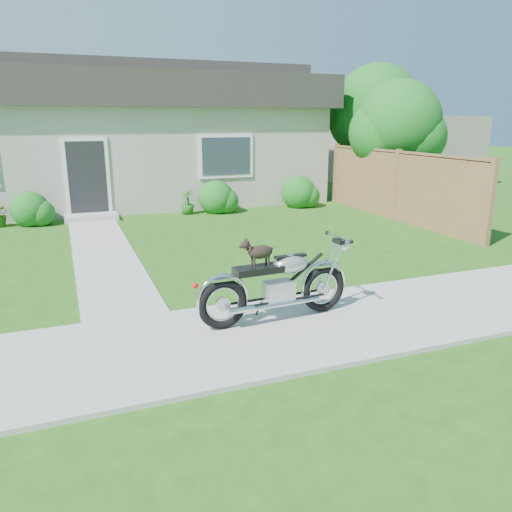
% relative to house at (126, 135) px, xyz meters
% --- Properties ---
extents(ground, '(80.00, 80.00, 0.00)m').
position_rel_house_xyz_m(ground, '(0.00, -11.99, -2.16)').
color(ground, '#235114').
rests_on(ground, ground).
extents(sidewalk, '(24.00, 2.20, 0.04)m').
position_rel_house_xyz_m(sidewalk, '(0.00, -11.99, -2.14)').
color(sidewalk, '#9E9B93').
rests_on(sidewalk, ground).
extents(walkway, '(1.20, 8.00, 0.03)m').
position_rel_house_xyz_m(walkway, '(-1.50, -6.99, -2.14)').
color(walkway, '#9E9B93').
rests_on(walkway, ground).
extents(house, '(12.60, 7.03, 4.50)m').
position_rel_house_xyz_m(house, '(0.00, 0.00, 0.00)').
color(house, '#BCB5AA').
rests_on(house, ground).
extents(fence, '(0.12, 6.62, 1.90)m').
position_rel_house_xyz_m(fence, '(6.30, -6.24, -1.22)').
color(fence, '#8E623F').
rests_on(fence, ground).
extents(tree_near, '(2.57, 2.50, 3.83)m').
position_rel_house_xyz_m(tree_near, '(7.45, -4.82, 0.30)').
color(tree_near, '#3D2B1C').
rests_on(tree_near, ground).
extents(tree_far, '(2.95, 2.94, 4.51)m').
position_rel_house_xyz_m(tree_far, '(8.24, -2.49, 0.74)').
color(tree_far, '#3D2B1C').
rests_on(tree_far, ground).
extents(shrub_row, '(10.72, 1.07, 1.07)m').
position_rel_house_xyz_m(shrub_row, '(0.67, -3.49, -1.74)').
color(shrub_row, '#19601B').
rests_on(shrub_row, ground).
extents(potted_plant_right, '(0.55, 0.55, 0.71)m').
position_rel_house_xyz_m(potted_plant_right, '(1.17, -3.44, -1.80)').
color(potted_plant_right, '#215C19').
rests_on(potted_plant_right, ground).
extents(motorcycle_with_dog, '(2.22, 0.60, 1.15)m').
position_rel_house_xyz_m(motorcycle_with_dog, '(0.41, -11.71, -1.61)').
color(motorcycle_with_dog, black).
rests_on(motorcycle_with_dog, sidewalk).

